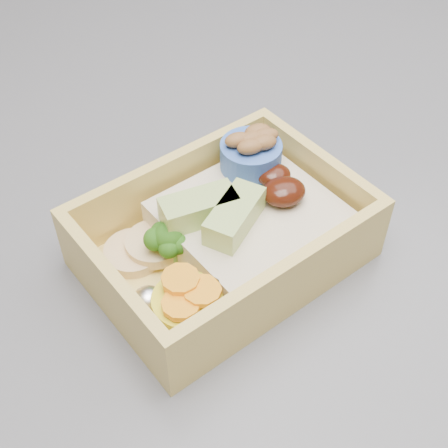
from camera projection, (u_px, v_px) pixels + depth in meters
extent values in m
cube|color=brown|center=(150.00, 448.00, 0.82)|extent=(1.20, 0.80, 0.88)
cube|color=#3D3D42|center=(100.00, 192.00, 0.48)|extent=(1.24, 0.84, 0.04)
cube|color=#DDBC5B|center=(224.00, 255.00, 0.41)|extent=(0.20, 0.18, 0.01)
cube|color=#DDBC5B|center=(172.00, 181.00, 0.42)|extent=(0.16, 0.07, 0.04)
cube|color=#DDBC5B|center=(285.00, 286.00, 0.36)|extent=(0.16, 0.07, 0.04)
cube|color=#DDBC5B|center=(317.00, 176.00, 0.42)|extent=(0.05, 0.10, 0.04)
cube|color=#DDBC5B|center=(113.00, 293.00, 0.36)|extent=(0.05, 0.10, 0.04)
cube|color=tan|center=(249.00, 223.00, 0.40)|extent=(0.13, 0.13, 0.03)
ellipsoid|color=#341107|center=(284.00, 192.00, 0.39)|extent=(0.03, 0.03, 0.02)
ellipsoid|color=#341107|center=(274.00, 175.00, 0.41)|extent=(0.03, 0.03, 0.01)
cube|color=#A8C567|center=(235.00, 216.00, 0.38)|extent=(0.05, 0.05, 0.02)
cube|color=#A8C567|center=(199.00, 208.00, 0.38)|extent=(0.05, 0.03, 0.02)
cylinder|color=#7FB963|center=(170.00, 255.00, 0.39)|extent=(0.01, 0.01, 0.02)
sphere|color=#296016|center=(168.00, 237.00, 0.38)|extent=(0.02, 0.02, 0.02)
sphere|color=#296016|center=(175.00, 230.00, 0.39)|extent=(0.02, 0.02, 0.02)
sphere|color=#296016|center=(155.00, 239.00, 0.38)|extent=(0.02, 0.02, 0.02)
sphere|color=#296016|center=(179.00, 244.00, 0.38)|extent=(0.01, 0.01, 0.01)
sphere|color=#296016|center=(169.00, 248.00, 0.38)|extent=(0.01, 0.01, 0.01)
sphere|color=#296016|center=(161.00, 232.00, 0.39)|extent=(0.01, 0.01, 0.01)
cylinder|color=yellow|center=(188.00, 308.00, 0.36)|extent=(0.04, 0.04, 0.02)
cylinder|color=orange|center=(184.00, 293.00, 0.36)|extent=(0.02, 0.02, 0.00)
cylinder|color=orange|center=(181.00, 304.00, 0.35)|extent=(0.02, 0.02, 0.00)
cylinder|color=orange|center=(202.00, 291.00, 0.35)|extent=(0.02, 0.02, 0.00)
cylinder|color=orange|center=(180.00, 279.00, 0.36)|extent=(0.02, 0.02, 0.00)
cylinder|color=#D8B37C|center=(133.00, 253.00, 0.40)|extent=(0.04, 0.04, 0.01)
cylinder|color=#D8B37C|center=(155.00, 244.00, 0.40)|extent=(0.04, 0.04, 0.01)
ellipsoid|color=white|center=(165.00, 220.00, 0.41)|extent=(0.02, 0.02, 0.02)
ellipsoid|color=white|center=(148.00, 301.00, 0.37)|extent=(0.02, 0.02, 0.02)
cylinder|color=blue|center=(251.00, 156.00, 0.42)|extent=(0.04, 0.04, 0.02)
ellipsoid|color=brown|center=(251.00, 139.00, 0.41)|extent=(0.02, 0.02, 0.01)
ellipsoid|color=brown|center=(258.00, 131.00, 0.41)|extent=(0.02, 0.02, 0.01)
ellipsoid|color=brown|center=(238.00, 140.00, 0.41)|extent=(0.02, 0.02, 0.01)
ellipsoid|color=brown|center=(263.00, 142.00, 0.40)|extent=(0.02, 0.02, 0.01)
ellipsoid|color=brown|center=(250.00, 147.00, 0.40)|extent=(0.02, 0.02, 0.01)
ellipsoid|color=brown|center=(265.00, 136.00, 0.41)|extent=(0.02, 0.02, 0.01)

